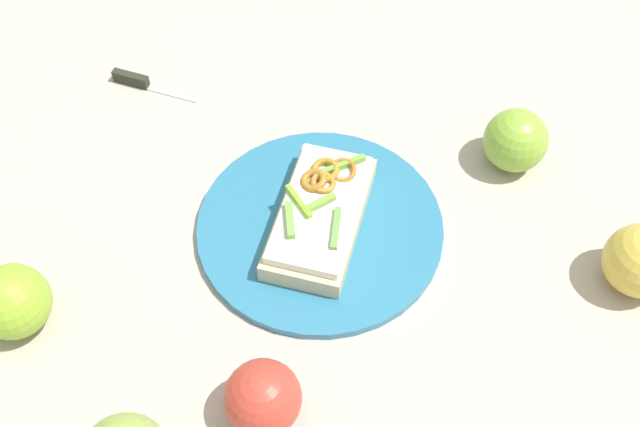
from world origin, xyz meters
name	(u,v)px	position (x,y,z in m)	size (l,w,h in m)	color
ground_plane	(320,230)	(0.00, 0.00, 0.00)	(2.00, 2.00, 0.00)	#BBAB9E
plate	(320,227)	(0.00, 0.00, 0.01)	(0.27, 0.27, 0.01)	teal
sandwich	(320,213)	(0.00, 0.00, 0.03)	(0.18, 0.11, 0.05)	beige
apple_0	(263,398)	(0.22, -0.03, 0.04)	(0.07, 0.07, 0.07)	#C73D2F
apple_1	(12,302)	(0.15, -0.29, 0.04)	(0.08, 0.08, 0.08)	#90BC30
apple_2	(516,140)	(-0.13, 0.21, 0.04)	(0.07, 0.07, 0.07)	#89B739
knife	(141,82)	(-0.19, -0.25, 0.01)	(0.03, 0.12, 0.02)	silver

